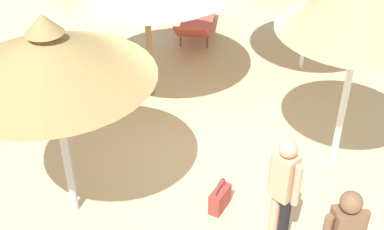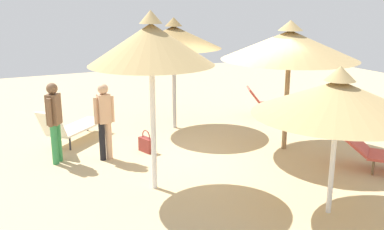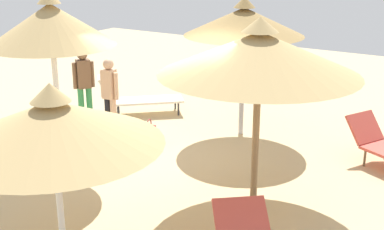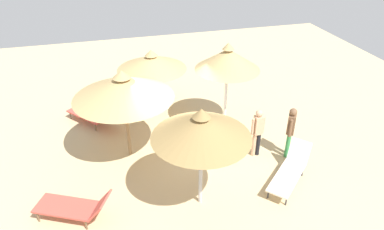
{
  "view_description": "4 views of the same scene",
  "coord_description": "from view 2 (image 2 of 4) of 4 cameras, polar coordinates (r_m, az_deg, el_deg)",
  "views": [
    {
      "loc": [
        4.93,
        -4.48,
        5.11
      ],
      "look_at": [
        0.48,
        -0.33,
        0.88
      ],
      "focal_mm": 48.79,
      "sensor_mm": 36.0,
      "label": 1
    },
    {
      "loc": [
        4.54,
        8.02,
        3.31
      ],
      "look_at": [
        0.76,
        0.22,
        0.99
      ],
      "focal_mm": 40.97,
      "sensor_mm": 36.0,
      "label": 2
    },
    {
      "loc": [
        -4.53,
        7.13,
        3.82
      ],
      "look_at": [
        0.18,
        -0.33,
        0.91
      ],
      "focal_mm": 48.6,
      "sensor_mm": 36.0,
      "label": 3
    },
    {
      "loc": [
        -1.85,
        -8.65,
        6.73
      ],
      "look_at": [
        0.5,
        0.12,
        1.32
      ],
      "focal_mm": 32.52,
      "sensor_mm": 36.0,
      "label": 4
    }
  ],
  "objects": [
    {
      "name": "handbag",
      "position": [
        9.78,
        -5.97,
        -3.79
      ],
      "size": [
        0.27,
        0.41,
        0.5
      ],
      "color": "maroon",
      "rests_on": "ground"
    },
    {
      "name": "ground",
      "position": [
        9.8,
        3.44,
        -5.08
      ],
      "size": [
        24.0,
        24.0,
        0.1
      ],
      "primitive_type": "cube",
      "color": "tan"
    },
    {
      "name": "lounge_chair_front",
      "position": [
        12.82,
        11.15,
        1.59
      ],
      "size": [
        2.01,
        1.45,
        0.84
      ],
      "color": "#CC4C3F",
      "rests_on": "ground"
    },
    {
      "name": "parasol_umbrella_far_left",
      "position": [
        11.14,
        -2.39,
        10.09
      ],
      "size": [
        2.41,
        2.41,
        2.85
      ],
      "color": "#B2B2B7",
      "rests_on": "ground"
    },
    {
      "name": "parasol_umbrella_edge",
      "position": [
        6.87,
        18.5,
        2.19
      ],
      "size": [
        2.57,
        2.57,
        2.35
      ],
      "color": "white",
      "rests_on": "ground"
    },
    {
      "name": "parasol_umbrella_center",
      "position": [
        9.69,
        12.59,
        8.89
      ],
      "size": [
        2.94,
        2.94,
        2.86
      ],
      "color": "olive",
      "rests_on": "ground"
    },
    {
      "name": "person_standing_center",
      "position": [
        9.23,
        -11.34,
        -0.33
      ],
      "size": [
        0.43,
        0.23,
        1.63
      ],
      "color": "black",
      "rests_on": "ground"
    },
    {
      "name": "person_standing_near_right",
      "position": [
        9.29,
        -17.48,
        -0.35
      ],
      "size": [
        0.34,
        0.41,
        1.68
      ],
      "color": "#338C4C",
      "rests_on": "ground"
    },
    {
      "name": "parasol_umbrella_far_right",
      "position": [
        7.36,
        -5.32,
        9.13
      ],
      "size": [
        2.13,
        2.13,
        3.13
      ],
      "color": "white",
      "rests_on": "ground"
    },
    {
      "name": "lounge_chair_near_left",
      "position": [
        10.6,
        -15.37,
        -1.44
      ],
      "size": [
        1.84,
        1.76,
        0.95
      ],
      "color": "silver",
      "rests_on": "ground"
    }
  ]
}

